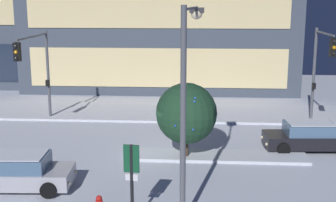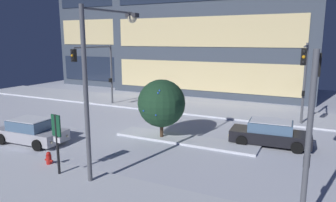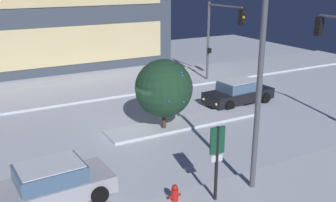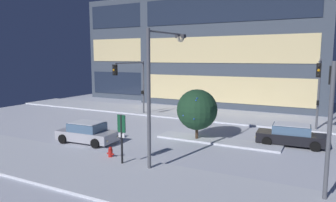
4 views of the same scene
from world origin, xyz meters
name	(u,v)px [view 1 (image 1 of 4)]	position (x,y,z in m)	size (l,w,h in m)	color
ground	(166,156)	(0.00, 0.00, 0.00)	(52.00, 52.00, 0.00)	silver
curb_strip_far	(175,112)	(0.00, 8.85, 0.07)	(52.00, 5.20, 0.14)	silver
median_strip	(216,156)	(2.48, -0.03, 0.07)	(9.00, 1.80, 0.14)	silver
office_tower_secondary	(6,4)	(-16.72, 21.84, 7.15)	(12.64, 11.93, 14.29)	#424C5B
car_near	(20,172)	(-5.79, -4.47, 0.71)	(4.48, 2.30, 1.49)	#B7B7C1
car_far	(309,137)	(7.33, 1.46, 0.71)	(4.76, 2.25, 1.49)	black
traffic_light_corner_far_left	(36,62)	(-8.17, 4.96, 4.01)	(0.32, 5.29, 5.74)	#565960
traffic_light_corner_far_right	(321,62)	(8.73, 5.49, 4.09)	(0.32, 4.15, 5.98)	#565960
street_lamp_arched	(188,81)	(1.18, -6.32, 4.97)	(0.77, 3.38, 7.57)	#565960
parking_info_sign	(132,174)	(-0.69, -7.32, 1.87)	(0.55, 0.12, 2.92)	black
decorated_tree_median	(186,113)	(0.99, -0.31, 2.30)	(2.98, 2.98, 3.79)	#473323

